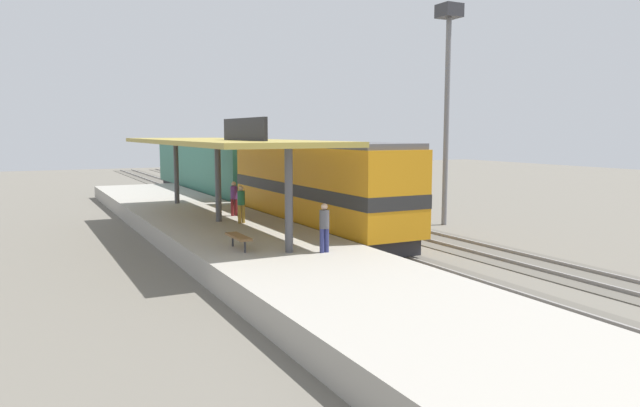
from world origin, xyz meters
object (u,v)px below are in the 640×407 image
at_px(locomotive, 315,187).
at_px(platform_bench, 238,237).
at_px(person_walking, 324,225).
at_px(person_boarding, 241,202).
at_px(light_mast, 448,68).
at_px(passenger_carriage_single, 208,168).
at_px(person_waiting, 234,197).

bearing_deg(locomotive, platform_bench, -135.51).
distance_m(person_walking, person_boarding, 7.65).
distance_m(locomotive, light_mast, 9.83).
height_order(passenger_carriage_single, person_waiting, passenger_carriage_single).
height_order(passenger_carriage_single, person_boarding, passenger_carriage_single).
bearing_deg(light_mast, locomotive, 178.93).
bearing_deg(passenger_carriage_single, person_waiting, -102.04).
xyz_separation_m(person_waiting, person_walking, (-0.19, -10.08, 0.00)).
relative_size(platform_bench, person_boarding, 0.99).
relative_size(passenger_carriage_single, person_waiting, 11.70).
height_order(platform_bench, person_walking, person_walking).
relative_size(person_waiting, person_boarding, 1.00).
xyz_separation_m(locomotive, person_waiting, (-3.34, 2.35, -0.56)).
distance_m(platform_bench, person_waiting, 8.67).
height_order(platform_bench, light_mast, light_mast).
relative_size(passenger_carriage_single, person_walking, 11.70).
xyz_separation_m(light_mast, person_boarding, (-11.63, 0.05, -6.54)).
xyz_separation_m(platform_bench, light_mast, (13.80, 5.75, 7.05)).
relative_size(passenger_carriage_single, person_boarding, 11.70).
bearing_deg(locomotive, person_walking, -114.54).
bearing_deg(person_waiting, passenger_carriage_single, 77.96).
distance_m(passenger_carriage_single, person_walking, 25.98).
xyz_separation_m(locomotive, person_walking, (-3.53, -7.74, -0.56)).
bearing_deg(person_boarding, locomotive, 1.42).
height_order(passenger_carriage_single, light_mast, light_mast).
relative_size(light_mast, person_waiting, 6.84).
relative_size(light_mast, person_boarding, 6.84).
xyz_separation_m(platform_bench, person_boarding, (2.17, 5.80, 0.51)).
distance_m(platform_bench, person_walking, 3.12).
bearing_deg(person_waiting, person_walking, -91.10).
bearing_deg(person_boarding, platform_bench, -110.54).
bearing_deg(light_mast, person_boarding, 179.75).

